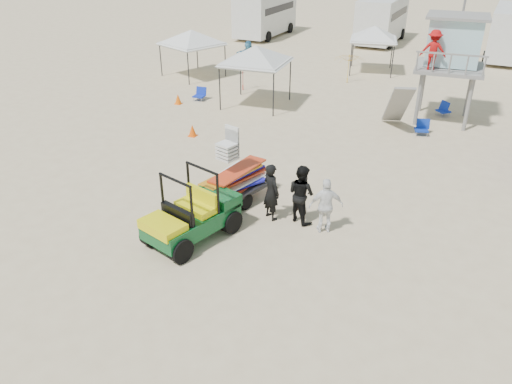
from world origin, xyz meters
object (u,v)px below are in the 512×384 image
at_px(surf_trailer, 231,177).
at_px(lifeguard_tower, 452,45).
at_px(man_left, 271,192).
at_px(utility_cart, 190,210).

distance_m(surf_trailer, lifeguard_tower, 12.32).
distance_m(surf_trailer, man_left, 1.54).
xyz_separation_m(utility_cart, man_left, (1.52, 2.04, -0.05)).
relative_size(utility_cart, lifeguard_tower, 0.65).
xyz_separation_m(surf_trailer, man_left, (1.51, -0.30, -0.03)).
bearing_deg(surf_trailer, man_left, -11.20).
xyz_separation_m(surf_trailer, lifeguard_tower, (4.72, 11.13, 2.41)).
bearing_deg(lifeguard_tower, man_left, -105.66).
height_order(utility_cart, surf_trailer, surf_trailer).
distance_m(man_left, lifeguard_tower, 12.11).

